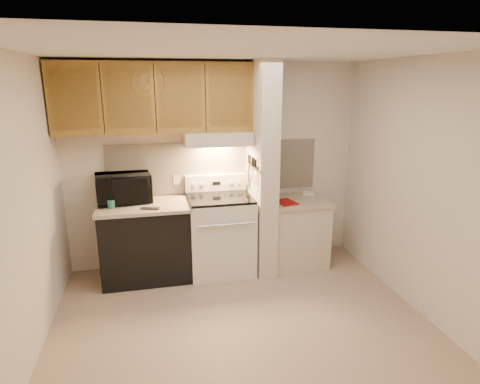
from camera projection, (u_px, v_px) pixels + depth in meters
name	position (u px, v px, depth m)	size (l,w,h in m)	color
floor	(241.00, 322.00, 3.90)	(3.60, 3.60, 0.00)	tan
ceiling	(242.00, 51.00, 3.24)	(3.60, 3.60, 0.00)	white
wall_back	(215.00, 166.00, 4.98)	(3.60, 0.02, 2.50)	beige
wall_left	(22.00, 213.00, 3.19)	(0.02, 3.00, 2.50)	beige
wall_right	(419.00, 188.00, 3.95)	(0.02, 3.00, 2.50)	beige
backsplash	(215.00, 167.00, 4.97)	(2.60, 0.02, 0.63)	silver
range_body	(220.00, 235.00, 4.87)	(0.76, 0.65, 0.92)	silver
oven_window	(225.00, 242.00, 4.56)	(0.50, 0.01, 0.30)	black
oven_handle	(226.00, 225.00, 4.46)	(0.02, 0.02, 0.65)	silver
cooktop	(220.00, 198.00, 4.74)	(0.74, 0.64, 0.03)	black
range_backguard	(216.00, 182.00, 4.98)	(0.76, 0.08, 0.20)	silver
range_display	(216.00, 183.00, 4.94)	(0.10, 0.01, 0.04)	black
range_knob_left_outer	(194.00, 185.00, 4.88)	(0.05, 0.05, 0.02)	silver
range_knob_left_inner	(202.00, 184.00, 4.90)	(0.05, 0.05, 0.02)	silver
range_knob_right_inner	(231.00, 183.00, 4.97)	(0.05, 0.05, 0.02)	silver
range_knob_right_outer	(239.00, 182.00, 4.99)	(0.05, 0.05, 0.02)	silver
dishwasher_front	(146.00, 243.00, 4.70)	(1.00, 0.63, 0.87)	black
left_countertop	(144.00, 206.00, 4.58)	(1.04, 0.67, 0.04)	tan
spoon_rest	(150.00, 208.00, 4.40)	(0.20, 0.06, 0.01)	black
teal_jar	(111.00, 204.00, 4.43)	(0.08, 0.08, 0.09)	#266B5D
outlet	(177.00, 180.00, 4.90)	(0.08, 0.01, 0.12)	beige
microwave	(123.00, 188.00, 4.61)	(0.60, 0.41, 0.33)	black
partition_pillar	(262.00, 170.00, 4.76)	(0.22, 0.70, 2.50)	beige
pillar_trim	(253.00, 166.00, 4.72)	(0.01, 0.70, 0.04)	olive
knife_strip	(253.00, 165.00, 4.67)	(0.02, 0.42, 0.04)	black
knife_blade_a	(256.00, 177.00, 4.53)	(0.01, 0.04, 0.16)	silver
knife_handle_a	(256.00, 164.00, 4.50)	(0.02, 0.02, 0.10)	black
knife_blade_b	(254.00, 176.00, 4.61)	(0.01, 0.04, 0.18)	silver
knife_handle_b	(254.00, 162.00, 4.57)	(0.02, 0.02, 0.10)	black
knife_blade_c	(252.00, 175.00, 4.71)	(0.01, 0.04, 0.20)	silver
knife_handle_c	(252.00, 161.00, 4.64)	(0.02, 0.02, 0.10)	black
knife_blade_d	(250.00, 172.00, 4.77)	(0.01, 0.04, 0.16)	silver
knife_handle_d	(250.00, 160.00, 4.74)	(0.02, 0.02, 0.10)	black
knife_blade_e	(249.00, 171.00, 4.85)	(0.01, 0.04, 0.18)	silver
knife_handle_e	(249.00, 158.00, 4.81)	(0.02, 0.02, 0.10)	black
oven_mitt	(248.00, 175.00, 4.91)	(0.03, 0.10, 0.25)	gray
right_cab_base	(296.00, 233.00, 5.08)	(0.70, 0.60, 0.81)	beige
right_countertop	(297.00, 201.00, 4.97)	(0.74, 0.64, 0.04)	tan
red_folder	(286.00, 202.00, 4.84)	(0.21, 0.29, 0.01)	maroon
white_box	(309.00, 193.00, 5.17)	(0.14, 0.09, 0.04)	white
range_hood	(217.00, 138.00, 4.67)	(0.78, 0.44, 0.15)	beige
hood_lip	(220.00, 144.00, 4.49)	(0.78, 0.04, 0.06)	beige
upper_cabinets	(155.00, 98.00, 4.45)	(2.18, 0.33, 0.77)	olive
cab_door_a	(74.00, 99.00, 4.13)	(0.46, 0.01, 0.63)	olive
cab_gap_a	(102.00, 99.00, 4.18)	(0.01, 0.01, 0.73)	black
cab_door_b	(129.00, 99.00, 4.24)	(0.46, 0.01, 0.63)	olive
cab_gap_b	(155.00, 99.00, 4.30)	(0.01, 0.01, 0.73)	black
cab_door_c	(181.00, 98.00, 4.35)	(0.46, 0.01, 0.63)	olive
cab_gap_c	(205.00, 98.00, 4.41)	(0.01, 0.01, 0.73)	black
cab_door_d	(230.00, 98.00, 4.47)	(0.46, 0.01, 0.63)	olive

